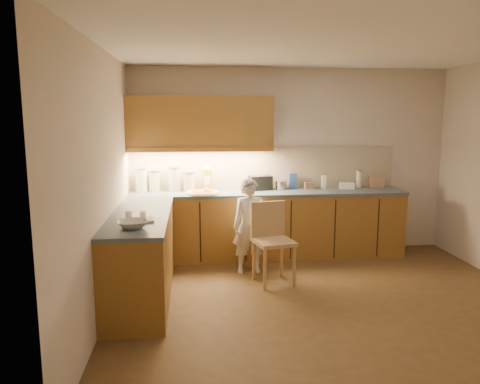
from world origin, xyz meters
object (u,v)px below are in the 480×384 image
(pizza_on_board, at_px, (203,192))
(child, at_px, (250,226))
(oil_jug, at_px, (207,179))
(wooden_chair, at_px, (271,236))
(toaster, at_px, (260,183))

(pizza_on_board, bearing_deg, child, -41.75)
(child, bearing_deg, oil_jug, 120.31)
(pizza_on_board, height_order, wooden_chair, pizza_on_board)
(wooden_chair, bearing_deg, child, 109.60)
(pizza_on_board, relative_size, wooden_chair, 0.47)
(wooden_chair, height_order, oil_jug, oil_jug)
(pizza_on_board, distance_m, wooden_chair, 1.22)
(child, distance_m, toaster, 0.90)
(child, height_order, wooden_chair, child)
(pizza_on_board, xyz_separation_m, wooden_chair, (0.78, -0.84, -0.39))
(pizza_on_board, height_order, toaster, toaster)
(oil_jug, bearing_deg, pizza_on_board, -104.96)
(pizza_on_board, relative_size, oil_jug, 1.28)
(child, bearing_deg, toaster, 70.06)
(child, relative_size, wooden_chair, 1.26)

